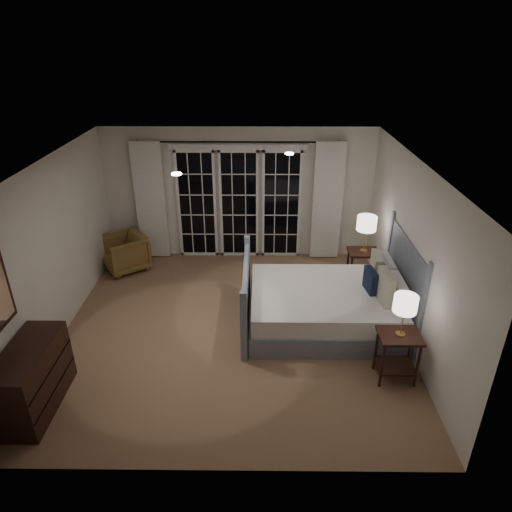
{
  "coord_description": "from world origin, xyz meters",
  "views": [
    {
      "loc": [
        0.4,
        -5.68,
        4.04
      ],
      "look_at": [
        0.34,
        0.3,
        1.05
      ],
      "focal_mm": 32.0,
      "sensor_mm": 36.0,
      "label": 1
    }
  ],
  "objects_px": {
    "armchair": "(125,253)",
    "dresser": "(32,379)",
    "nightstand_right": "(362,263)",
    "lamp_right": "(367,224)",
    "nightstand_left": "(398,349)",
    "bed": "(327,304)",
    "lamp_left": "(405,304)"
  },
  "relations": [
    {
      "from": "bed",
      "to": "nightstand_left",
      "type": "xyz_separation_m",
      "value": [
        0.72,
        -1.19,
        0.1
      ]
    },
    {
      "from": "bed",
      "to": "lamp_left",
      "type": "bearing_deg",
      "value": -59.02
    },
    {
      "from": "lamp_right",
      "to": "armchair",
      "type": "height_order",
      "value": "lamp_right"
    },
    {
      "from": "nightstand_left",
      "to": "lamp_right",
      "type": "xyz_separation_m",
      "value": [
        0.03,
        2.38,
        0.72
      ]
    },
    {
      "from": "dresser",
      "to": "nightstand_left",
      "type": "bearing_deg",
      "value": 7.02
    },
    {
      "from": "lamp_right",
      "to": "bed",
      "type": "bearing_deg",
      "value": -122.16
    },
    {
      "from": "nightstand_right",
      "to": "bed",
      "type": "bearing_deg",
      "value": -122.16
    },
    {
      "from": "armchair",
      "to": "lamp_right",
      "type": "bearing_deg",
      "value": 46.35
    },
    {
      "from": "nightstand_left",
      "to": "armchair",
      "type": "distance_m",
      "value": 5.14
    },
    {
      "from": "lamp_right",
      "to": "dresser",
      "type": "height_order",
      "value": "lamp_right"
    },
    {
      "from": "armchair",
      "to": "dresser",
      "type": "relative_size",
      "value": 0.65
    },
    {
      "from": "nightstand_right",
      "to": "lamp_right",
      "type": "bearing_deg",
      "value": -135.0
    },
    {
      "from": "lamp_left",
      "to": "bed",
      "type": "bearing_deg",
      "value": 120.98
    },
    {
      "from": "lamp_right",
      "to": "dresser",
      "type": "bearing_deg",
      "value": -146.4
    },
    {
      "from": "nightstand_left",
      "to": "nightstand_right",
      "type": "relative_size",
      "value": 1.02
    },
    {
      "from": "nightstand_right",
      "to": "armchair",
      "type": "bearing_deg",
      "value": 172.67
    },
    {
      "from": "lamp_left",
      "to": "lamp_right",
      "type": "xyz_separation_m",
      "value": [
        0.03,
        2.38,
        0.05
      ]
    },
    {
      "from": "nightstand_left",
      "to": "lamp_right",
      "type": "height_order",
      "value": "lamp_right"
    },
    {
      "from": "nightstand_right",
      "to": "lamp_left",
      "type": "relative_size",
      "value": 1.19
    },
    {
      "from": "bed",
      "to": "nightstand_left",
      "type": "distance_m",
      "value": 1.39
    },
    {
      "from": "lamp_left",
      "to": "armchair",
      "type": "bearing_deg",
      "value": 145.3
    },
    {
      "from": "bed",
      "to": "nightstand_right",
      "type": "bearing_deg",
      "value": 57.84
    },
    {
      "from": "nightstand_left",
      "to": "lamp_right",
      "type": "distance_m",
      "value": 2.49
    },
    {
      "from": "nightstand_left",
      "to": "armchair",
      "type": "xyz_separation_m",
      "value": [
        -4.23,
        2.93,
        -0.1
      ]
    },
    {
      "from": "bed",
      "to": "lamp_right",
      "type": "bearing_deg",
      "value": 57.84
    },
    {
      "from": "nightstand_left",
      "to": "lamp_left",
      "type": "bearing_deg",
      "value": -26.57
    },
    {
      "from": "nightstand_right",
      "to": "armchair",
      "type": "distance_m",
      "value": 4.29
    },
    {
      "from": "lamp_left",
      "to": "lamp_right",
      "type": "height_order",
      "value": "lamp_right"
    },
    {
      "from": "nightstand_right",
      "to": "lamp_right",
      "type": "distance_m",
      "value": 0.73
    },
    {
      "from": "bed",
      "to": "lamp_right",
      "type": "distance_m",
      "value": 1.62
    },
    {
      "from": "bed",
      "to": "nightstand_left",
      "type": "bearing_deg",
      "value": -59.02
    },
    {
      "from": "nightstand_right",
      "to": "dresser",
      "type": "xyz_separation_m",
      "value": [
        -4.39,
        -2.92,
        -0.03
      ]
    }
  ]
}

